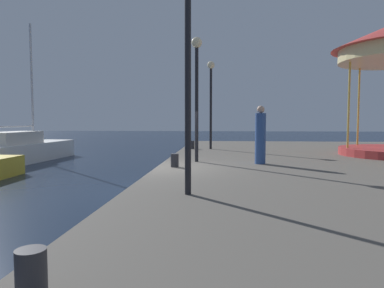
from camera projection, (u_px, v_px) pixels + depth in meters
The scene contains 9 objects.
ground_plane at pixel (158, 192), 10.75m from camera, with size 120.00×120.00×0.00m, color #162338.
sailboat_white at pixel (25, 150), 18.53m from camera, with size 2.25×7.18×7.40m.
lamp_post_near_edge at pixel (188, 28), 6.45m from camera, with size 0.36×0.36×4.57m.
lamp_post_mid_promenade at pixel (197, 77), 11.72m from camera, with size 0.36×0.36×4.16m.
lamp_post_far_end at pixel (211, 89), 16.92m from camera, with size 0.36×0.36×4.23m.
bollard_south at pixel (192, 145), 17.18m from camera, with size 0.24×0.24×0.40m, color #2D2D33.
bollard_center at pixel (31, 274), 2.75m from camera, with size 0.24×0.24×0.40m, color #2D2D33.
bollard_north at pixel (175, 160), 10.54m from camera, with size 0.24×0.24×0.40m, color #2D2D33.
person_far_corner at pixel (260, 137), 11.27m from camera, with size 0.34×0.34×1.87m.
Camera 1 is at (1.94, -10.50, 2.21)m, focal length 32.84 mm.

